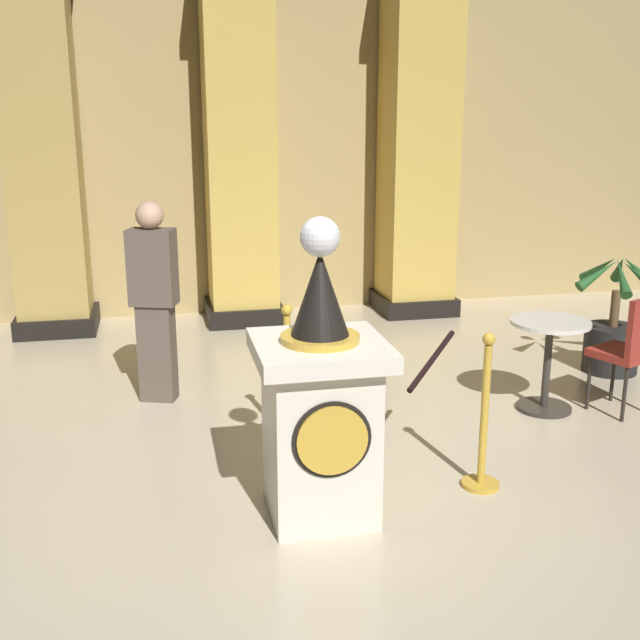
# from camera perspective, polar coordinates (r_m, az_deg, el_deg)

# --- Properties ---
(ground_plane) EXTENTS (11.93, 11.93, 0.00)m
(ground_plane) POSITION_cam_1_polar(r_m,az_deg,el_deg) (4.72, 1.15, -14.37)
(ground_plane) COLOR beige
(back_wall) EXTENTS (11.93, 0.16, 4.02)m
(back_wall) POSITION_cam_1_polar(r_m,az_deg,el_deg) (9.11, -6.30, 13.12)
(back_wall) COLOR tan
(back_wall) RESTS_ON ground_plane
(pedestal_clock) EXTENTS (0.75, 0.75, 1.77)m
(pedestal_clock) POSITION_cam_1_polar(r_m,az_deg,el_deg) (4.49, 0.01, -6.34)
(pedestal_clock) COLOR silver
(pedestal_clock) RESTS_ON ground_plane
(stanchion_near) EXTENTS (0.24, 0.24, 1.02)m
(stanchion_near) POSITION_cam_1_polar(r_m,az_deg,el_deg) (5.02, 11.90, -8.23)
(stanchion_near) COLOR gold
(stanchion_near) RESTS_ON ground_plane
(stanchion_far) EXTENTS (0.24, 0.24, 1.02)m
(stanchion_far) POSITION_cam_1_polar(r_m,az_deg,el_deg) (5.57, -2.38, -5.51)
(stanchion_far) COLOR gold
(stanchion_far) RESTS_ON ground_plane
(velvet_rope) EXTENTS (1.05, 1.04, 0.22)m
(velvet_rope) POSITION_cam_1_polar(r_m,az_deg,el_deg) (5.11, 4.46, -2.37)
(velvet_rope) COLOR black
(column_left) EXTENTS (0.87, 0.87, 3.86)m
(column_left) POSITION_cam_1_polar(r_m,az_deg,el_deg) (8.65, -19.69, 11.62)
(column_left) COLOR black
(column_left) RESTS_ON ground_plane
(column_right) EXTENTS (0.91, 0.91, 3.86)m
(column_right) POSITION_cam_1_polar(r_m,az_deg,el_deg) (9.09, 7.19, 12.50)
(column_right) COLOR black
(column_right) RESTS_ON ground_plane
(column_centre_rear) EXTENTS (0.87, 0.87, 3.86)m
(column_centre_rear) POSITION_cam_1_polar(r_m,az_deg,el_deg) (8.64, -5.94, 12.40)
(column_centre_rear) COLOR black
(column_centre_rear) RESTS_ON ground_plane
(potted_palm_right) EXTENTS (0.84, 0.81, 1.11)m
(potted_palm_right) POSITION_cam_1_polar(r_m,az_deg,el_deg) (7.54, 20.68, -0.92)
(potted_palm_right) COLOR black
(potted_palm_right) RESTS_ON ground_plane
(bystander_guest) EXTENTS (0.41, 0.32, 1.64)m
(bystander_guest) POSITION_cam_1_polar(r_m,az_deg,el_deg) (6.37, -12.08, 1.63)
(bystander_guest) COLOR brown
(bystander_guest) RESTS_ON ground_plane
(cafe_table) EXTENTS (0.62, 0.62, 0.74)m
(cafe_table) POSITION_cam_1_polar(r_m,az_deg,el_deg) (6.37, 16.39, -2.34)
(cafe_table) COLOR #332D28
(cafe_table) RESTS_ON ground_plane
(cafe_chair_red) EXTENTS (0.53, 0.53, 0.96)m
(cafe_chair_red) POSITION_cam_1_polar(r_m,az_deg,el_deg) (6.46, 21.91, -1.67)
(cafe_chair_red) COLOR black
(cafe_chair_red) RESTS_ON ground_plane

